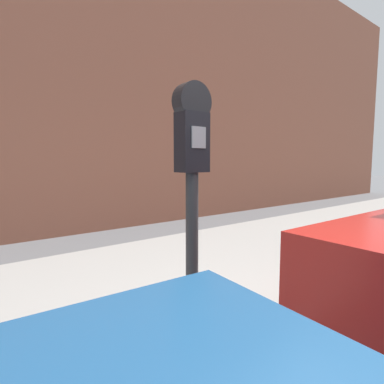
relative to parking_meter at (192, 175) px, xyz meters
name	(u,v)px	position (x,y,z in m)	size (l,w,h in m)	color
sidewalk	(151,285)	(0.33, 1.11, -1.14)	(24.00, 2.80, 0.11)	#9E9B96
building_facade	(60,42)	(0.33, 4.07, 2.09)	(24.00, 0.30, 6.57)	#935642
parking_meter	(192,175)	(0.00, 0.00, 0.00)	(0.22, 0.13, 1.62)	#2D2D30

